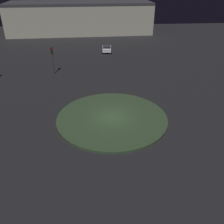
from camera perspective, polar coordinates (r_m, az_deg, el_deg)
name	(u,v)px	position (r m, az deg, el deg)	size (l,w,h in m)	color
ground_plane	(112,119)	(27.55, 0.00, -1.62)	(120.05, 120.05, 0.00)	black
roundabout_island	(112,118)	(27.48, 0.00, -1.39)	(12.67, 12.67, 0.26)	#2D4228
car_white	(107,48)	(53.04, -1.25, 14.93)	(2.27, 4.07, 1.35)	white
traffic_light_northwest	(52,56)	(40.83, -14.03, 12.95)	(0.37, 0.40, 4.37)	#2D2D2D
store_building	(80,17)	(72.67, -7.55, 21.48)	(39.32, 13.39, 8.17)	#ADA893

